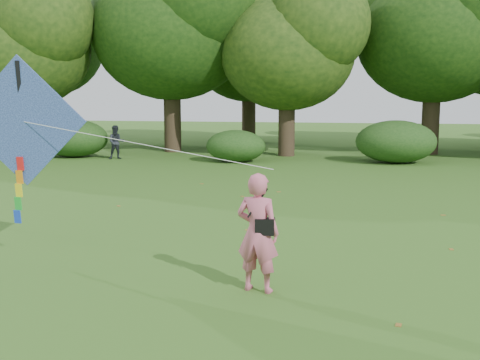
# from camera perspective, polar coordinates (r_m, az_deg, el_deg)

# --- Properties ---
(ground) EXTENTS (100.00, 100.00, 0.00)m
(ground) POSITION_cam_1_polar(r_m,az_deg,el_deg) (9.73, 5.62, -10.72)
(ground) COLOR #265114
(ground) RESTS_ON ground
(man_kite_flyer) EXTENTS (0.79, 0.61, 1.92)m
(man_kite_flyer) POSITION_cam_1_polar(r_m,az_deg,el_deg) (9.57, 1.69, -5.01)
(man_kite_flyer) COLOR #C85E77
(man_kite_flyer) RESTS_ON ground
(bystander_left) EXTENTS (0.92, 0.83, 1.56)m
(bystander_left) POSITION_cam_1_polar(r_m,az_deg,el_deg) (28.47, -11.64, 3.53)
(bystander_left) COLOR #23272F
(bystander_left) RESTS_ON ground
(crossbody_bag) EXTENTS (0.43, 0.20, 0.73)m
(crossbody_bag) POSITION_cam_1_polar(r_m,az_deg,el_deg) (9.50, 2.37, -4.34)
(crossbody_bag) COLOR black
(crossbody_bag) RESTS_ON ground
(flying_kite) EXTENTS (6.15, 1.54, 3.21)m
(flying_kite) POSITION_cam_1_polar(r_m,az_deg,el_deg) (12.08, -19.91, 5.04)
(flying_kite) COLOR #24309E
(flying_kite) RESTS_ON ground
(tree_line) EXTENTS (54.70, 15.30, 9.48)m
(tree_line) POSITION_cam_1_polar(r_m,az_deg,el_deg) (32.15, 11.69, 12.69)
(tree_line) COLOR #3A2D1E
(tree_line) RESTS_ON ground
(shrub_band) EXTENTS (39.15, 3.22, 1.88)m
(shrub_band) POSITION_cam_1_polar(r_m,az_deg,el_deg) (26.90, 6.69, 3.52)
(shrub_band) COLOR #264919
(shrub_band) RESTS_ON ground
(fallen_leaves) EXTENTS (8.83, 14.54, 0.01)m
(fallen_leaves) POSITION_cam_1_polar(r_m,az_deg,el_deg) (13.75, 2.67, -4.90)
(fallen_leaves) COLOR brown
(fallen_leaves) RESTS_ON ground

